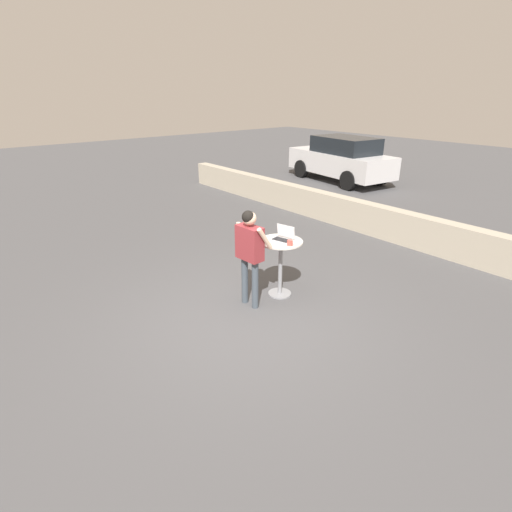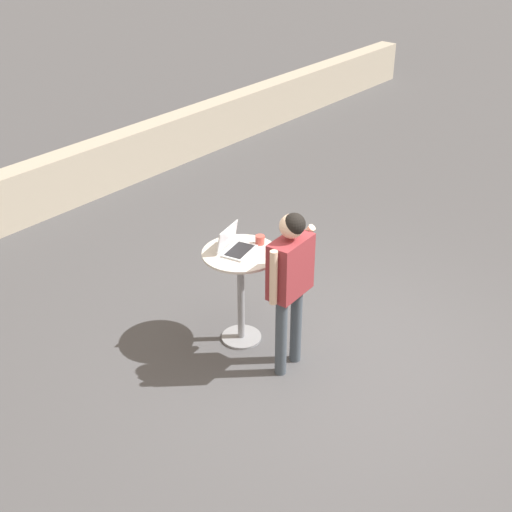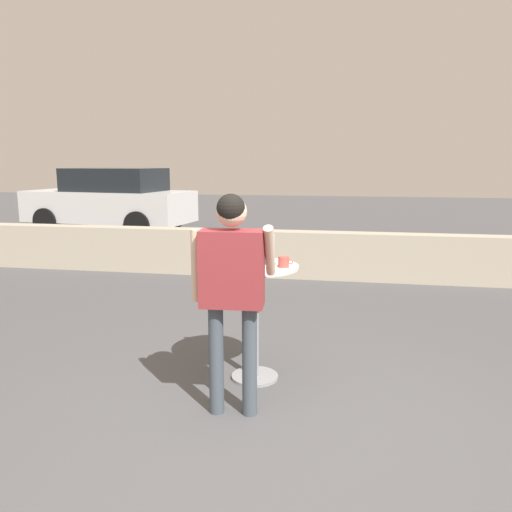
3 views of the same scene
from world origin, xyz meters
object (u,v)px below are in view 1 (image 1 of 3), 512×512
laptop (283,237)px  parked_car_near_street (341,159)px  coffee_mug (290,243)px  cafe_table (281,257)px  standing_person (250,247)px

laptop → parked_car_near_street: parked_car_near_street is taller
coffee_mug → parked_car_near_street: bearing=124.3°
cafe_table → parked_car_near_street: size_ratio=0.22×
laptop → cafe_table: bearing=-79.4°
cafe_table → parked_car_near_street: bearing=123.2°
cafe_table → coffee_mug: coffee_mug is taller
cafe_table → coffee_mug: bearing=-8.1°
parked_car_near_street → coffee_mug: bearing=-55.7°
cafe_table → laptop: size_ratio=2.54×
cafe_table → laptop: (-0.01, 0.06, 0.35)m
cafe_table → standing_person: size_ratio=0.61×
parked_car_near_street → laptop: bearing=-56.7°
laptop → standing_person: size_ratio=0.24×
standing_person → parked_car_near_street: size_ratio=0.36×
cafe_table → laptop: laptop is taller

